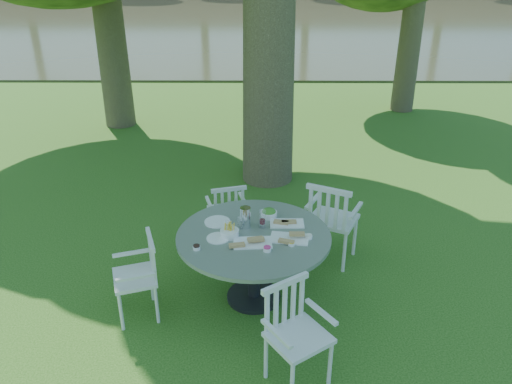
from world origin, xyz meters
TOP-DOWN VIEW (x-y plane):
  - ground at (0.00, 0.00)m, footprint 140.00×140.00m
  - table at (-0.02, -0.59)m, footprint 1.52×1.52m
  - chair_ne at (0.83, 0.08)m, footprint 0.67×0.65m
  - chair_nw at (-0.34, 0.46)m, footprint 0.51×0.49m
  - chair_sw at (-1.09, -0.83)m, footprint 0.52×0.53m
  - chair_se at (0.31, -1.63)m, footprint 0.61×0.61m
  - tableware at (-0.05, -0.51)m, footprint 1.14×0.79m
  - river at (0.00, 23.00)m, footprint 100.00×28.00m

SIDE VIEW (x-z plane):
  - ground at x=0.00m, z-range 0.00..0.00m
  - river at x=0.00m, z-range -0.06..0.06m
  - chair_nw at x=-0.34m, z-range 0.07..0.90m
  - chair_sw at x=-1.09m, z-range 0.07..0.92m
  - chair_se at x=0.31m, z-range 0.08..0.98m
  - chair_ne at x=0.83m, z-range 0.09..1.09m
  - table at x=-0.02m, z-range 0.25..1.02m
  - tableware at x=-0.05m, z-range 0.70..0.92m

